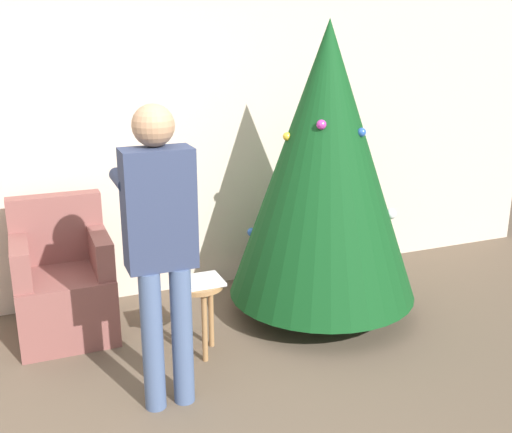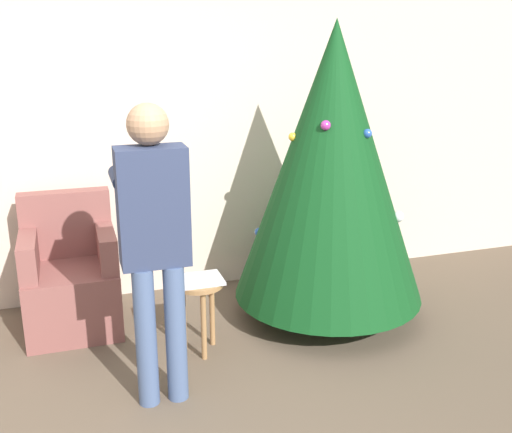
{
  "view_description": "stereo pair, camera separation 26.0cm",
  "coord_description": "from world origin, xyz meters",
  "px_view_note": "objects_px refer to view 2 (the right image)",
  "views": [
    {
      "loc": [
        -0.71,
        -2.35,
        2.04
      ],
      "look_at": [
        0.64,
        0.98,
        0.95
      ],
      "focal_mm": 42.0,
      "sensor_mm": 36.0,
      "label": 1
    },
    {
      "loc": [
        -0.46,
        -2.44,
        2.04
      ],
      "look_at": [
        0.64,
        0.98,
        0.95
      ],
      "focal_mm": 42.0,
      "sensor_mm": 36.0,
      "label": 2
    }
  ],
  "objects_px": {
    "armchair": "(71,280)",
    "person_standing": "(154,231)",
    "christmas_tree": "(332,165)",
    "side_stool": "(199,296)"
  },
  "relations": [
    {
      "from": "armchair",
      "to": "side_stool",
      "type": "relative_size",
      "value": 1.9
    },
    {
      "from": "christmas_tree",
      "to": "side_stool",
      "type": "height_order",
      "value": "christmas_tree"
    },
    {
      "from": "armchair",
      "to": "person_standing",
      "type": "distance_m",
      "value": 1.35
    },
    {
      "from": "armchair",
      "to": "side_stool",
      "type": "height_order",
      "value": "armchair"
    },
    {
      "from": "person_standing",
      "to": "armchair",
      "type": "bearing_deg",
      "value": 113.33
    },
    {
      "from": "armchair",
      "to": "side_stool",
      "type": "xyz_separation_m",
      "value": [
        0.8,
        -0.64,
        0.04
      ]
    },
    {
      "from": "christmas_tree",
      "to": "person_standing",
      "type": "xyz_separation_m",
      "value": [
        -1.37,
        -0.68,
        -0.15
      ]
    },
    {
      "from": "armchair",
      "to": "christmas_tree",
      "type": "bearing_deg",
      "value": -12.11
    },
    {
      "from": "side_stool",
      "to": "armchair",
      "type": "bearing_deg",
      "value": 141.09
    },
    {
      "from": "person_standing",
      "to": "side_stool",
      "type": "relative_size",
      "value": 3.38
    }
  ]
}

